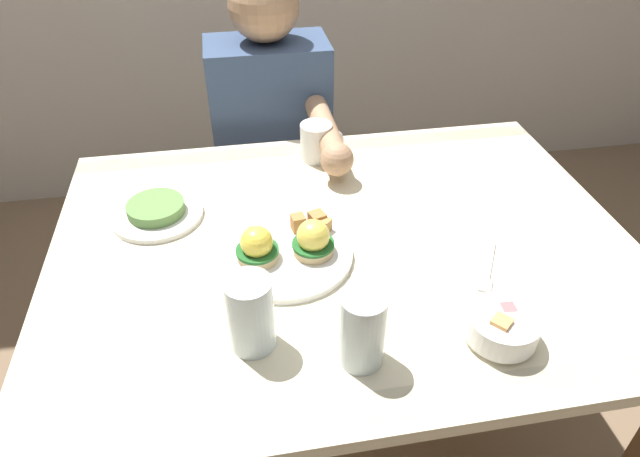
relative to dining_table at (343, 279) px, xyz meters
The scene contains 10 objects.
ground_plane 0.63m from the dining_table, ahead, with size 6.00×6.00×0.00m, color #7F664C.
dining_table is the anchor object (origin of this frame).
eggs_benedict_plate 0.18m from the dining_table, 165.45° to the right, with size 0.27×0.27×0.09m.
fruit_bowl 0.39m from the dining_table, 56.20° to the right, with size 0.12×0.12×0.06m.
coffee_mug 0.38m from the dining_table, 89.67° to the left, with size 0.11×0.08×0.09m.
fork 0.31m from the dining_table, 27.86° to the right, with size 0.09×0.14×0.00m.
water_glass_near 0.35m from the dining_table, 96.82° to the right, with size 0.07×0.07×0.14m.
water_glass_far 0.36m from the dining_table, 130.55° to the right, with size 0.08×0.08×0.14m.
side_plate 0.43m from the dining_table, 158.13° to the left, with size 0.20×0.20×0.04m.
diner_person 0.61m from the dining_table, 98.17° to the left, with size 0.34×0.54×1.14m.
Camera 1 is at (-0.20, -0.87, 1.46)m, focal length 31.05 mm.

